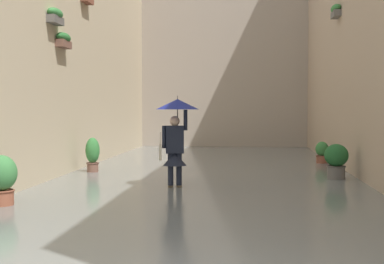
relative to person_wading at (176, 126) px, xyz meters
The scene contains 9 objects.
ground_plane 2.96m from the person_wading, 101.94° to the right, with size 60.00×60.00×0.00m, color #605B56.
flood_water 2.95m from the person_wading, 101.94° to the right, with size 8.01×25.86×0.06m, color slate.
building_facade_right 5.55m from the person_wading, 33.05° to the right, with size 2.04×23.86×8.55m.
building_facade_far 13.78m from the person_wading, 92.33° to the right, with size 10.81×1.80×9.01m, color #A89989.
person_wading is the anchor object (origin of this frame).
potted_plant_far_right 3.82m from the person_wading, 42.63° to the left, with size 0.55×0.55×0.93m.
potted_plant_far_left 6.80m from the person_wading, 124.61° to the right, with size 0.40×0.40×0.72m.
potted_plant_mid_left 4.09m from the person_wading, 155.19° to the right, with size 0.57×0.57×0.89m.
potted_plant_near_right 3.69m from the person_wading, 45.27° to the right, with size 0.37×0.37×0.97m.
Camera 1 is at (-0.91, 4.39, 1.75)m, focal length 52.06 mm.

